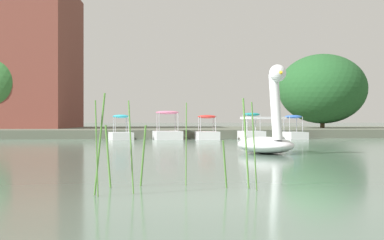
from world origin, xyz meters
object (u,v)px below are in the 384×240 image
(pedal_boat_teal, at_px, (251,132))
(tree_willow_near_path, at_px, (322,89))
(pedal_boat_red, at_px, (207,132))
(pedal_boat_blue, at_px, (293,132))
(tree_willow_overhanging, at_px, (1,84))
(pedal_boat_cyan, at_px, (121,133))
(pedal_boat_pink, at_px, (167,131))
(swan_boat, at_px, (267,137))

(pedal_boat_teal, relative_size, tree_willow_near_path, 0.25)
(pedal_boat_red, height_order, pedal_boat_teal, pedal_boat_teal)
(pedal_boat_blue, relative_size, tree_willow_overhanging, 0.28)
(pedal_boat_cyan, bearing_deg, pedal_boat_pink, 1.82)
(tree_willow_overhanging, bearing_deg, pedal_boat_cyan, -49.20)
(pedal_boat_pink, relative_size, pedal_boat_teal, 1.03)
(tree_willow_near_path, bearing_deg, pedal_boat_red, -135.93)
(pedal_boat_pink, bearing_deg, pedal_boat_blue, -0.39)
(swan_boat, bearing_deg, pedal_boat_red, 89.26)
(pedal_boat_pink, bearing_deg, tree_willow_overhanging, 139.00)
(swan_boat, relative_size, pedal_boat_red, 1.39)
(pedal_boat_blue, bearing_deg, pedal_boat_teal, -170.92)
(pedal_boat_red, bearing_deg, pedal_boat_cyan, 175.30)
(pedal_boat_teal, bearing_deg, tree_willow_near_path, 52.35)
(tree_willow_overhanging, relative_size, tree_willow_near_path, 0.84)
(pedal_boat_pink, xyz_separation_m, pedal_boat_blue, (7.58, -0.05, -0.06))
(pedal_boat_teal, distance_m, tree_willow_near_path, 13.01)
(swan_boat, height_order, pedal_boat_cyan, swan_boat)
(pedal_boat_pink, distance_m, tree_willow_overhanging, 15.15)
(swan_boat, xyz_separation_m, pedal_boat_red, (0.20, 15.33, -0.12))
(tree_willow_overhanging, distance_m, tree_willow_near_path, 23.82)
(tree_willow_near_path, bearing_deg, pedal_boat_blue, -117.86)
(swan_boat, relative_size, pedal_boat_cyan, 1.38)
(pedal_boat_red, xyz_separation_m, tree_willow_near_path, (10.37, 10.03, 3.09))
(swan_boat, bearing_deg, pedal_boat_pink, 97.50)
(pedal_boat_cyan, bearing_deg, pedal_boat_blue, 0.19)
(pedal_boat_pink, xyz_separation_m, tree_willow_near_path, (12.65, 9.54, 3.03))
(swan_boat, bearing_deg, pedal_boat_cyan, 106.95)
(pedal_boat_cyan, distance_m, pedal_boat_pink, 2.72)
(pedal_boat_pink, relative_size, tree_willow_overhanging, 0.31)
(pedal_boat_cyan, relative_size, pedal_boat_pink, 0.93)
(swan_boat, distance_m, pedal_boat_red, 15.33)
(pedal_boat_pink, height_order, pedal_boat_blue, pedal_boat_pink)
(pedal_boat_teal, xyz_separation_m, pedal_boat_blue, (2.66, 0.43, -0.03))
(pedal_boat_cyan, bearing_deg, tree_willow_near_path, 32.06)
(pedal_boat_red, bearing_deg, pedal_boat_pink, 167.70)
(pedal_boat_red, distance_m, pedal_boat_blue, 5.32)
(pedal_boat_blue, bearing_deg, pedal_boat_cyan, -179.81)
(pedal_boat_cyan, bearing_deg, tree_willow_overhanging, 130.80)
(pedal_boat_cyan, bearing_deg, swan_boat, -73.05)
(swan_boat, xyz_separation_m, pedal_boat_cyan, (-4.80, 15.74, -0.15))
(pedal_boat_cyan, xyz_separation_m, tree_willow_overhanging, (-8.46, 9.80, 3.31))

